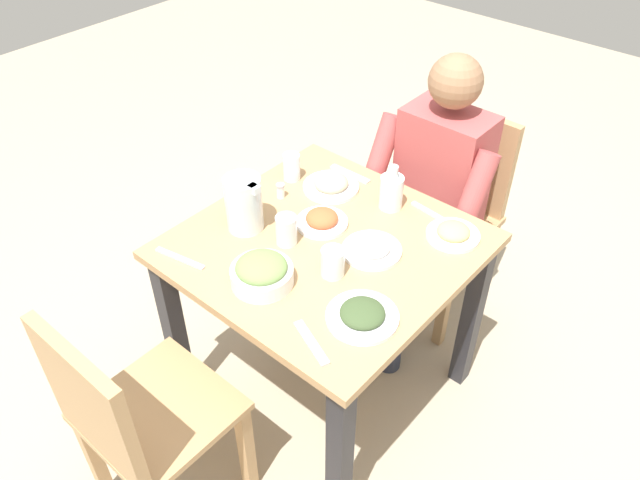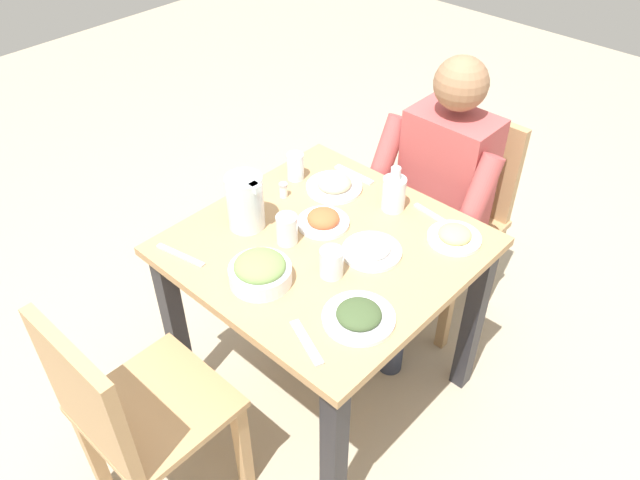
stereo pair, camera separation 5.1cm
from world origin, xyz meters
name	(u,v)px [view 2 (the right image)]	position (x,y,z in m)	size (l,w,h in m)	color
ground_plane	(325,384)	(0.00, 0.00, 0.00)	(8.00, 8.00, 0.00)	tan
dining_table	(326,272)	(0.00, 0.00, 0.61)	(0.87, 0.87, 0.73)	tan
chair_near	(456,207)	(-0.05, -0.74, 0.50)	(0.40, 0.40, 0.88)	tan
chair_far	(129,414)	(0.09, 0.74, 0.50)	(0.40, 0.40, 0.88)	tan
diner_near	(431,199)	(-0.05, -0.53, 0.65)	(0.48, 0.53, 1.18)	#B24C4C
water_pitcher	(245,202)	(0.25, 0.11, 0.83)	(0.16, 0.12, 0.19)	silver
salad_bowl	(260,271)	(0.02, 0.27, 0.78)	(0.19, 0.19, 0.09)	white
plate_fries	(455,236)	(-0.29, -0.29, 0.75)	(0.17, 0.17, 0.05)	white
plate_yoghurt	(372,249)	(-0.14, -0.06, 0.75)	(0.19, 0.19, 0.06)	white
plate_beans	(334,185)	(0.18, -0.24, 0.75)	(0.20, 0.20, 0.05)	white
plate_dolmas	(359,316)	(-0.29, 0.19, 0.75)	(0.21, 0.21, 0.04)	white
plate_rice_curry	(323,220)	(0.07, -0.06, 0.75)	(0.17, 0.17, 0.05)	white
water_glass_near_left	(295,167)	(0.33, -0.20, 0.79)	(0.06, 0.06, 0.10)	silver
water_glass_near_right	(287,229)	(0.10, 0.08, 0.79)	(0.07, 0.07, 0.10)	silver
water_glass_far_left	(332,263)	(-0.11, 0.10, 0.78)	(0.07, 0.07, 0.09)	silver
oil_carafe	(394,195)	(-0.04, -0.29, 0.79)	(0.08, 0.08, 0.16)	silver
salt_shaker	(283,190)	(0.28, -0.09, 0.76)	(0.03, 0.03, 0.05)	white
fork_near	(306,342)	(-0.25, 0.35, 0.74)	(0.17, 0.03, 0.01)	silver
knife_near	(180,255)	(0.29, 0.36, 0.74)	(0.18, 0.02, 0.01)	silver
fork_far	(354,175)	(0.18, -0.36, 0.74)	(0.17, 0.03, 0.01)	silver
knife_far	(436,217)	(-0.18, -0.35, 0.74)	(0.18, 0.02, 0.01)	silver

